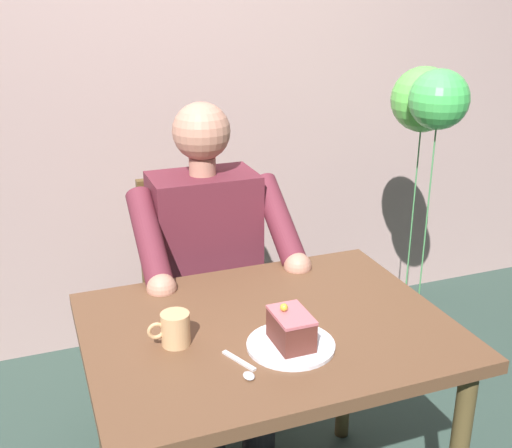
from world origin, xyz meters
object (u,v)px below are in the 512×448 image
(cake_slice, at_px, (291,328))
(dessert_spoon, at_px, (244,369))
(dining_table, at_px, (268,354))
(chair, at_px, (199,287))
(coffee_cup, at_px, (175,328))
(balloon_display, at_px, (428,129))
(seated_person, at_px, (212,275))

(cake_slice, distance_m, dessert_spoon, 0.16)
(dining_table, distance_m, chair, 0.70)
(dessert_spoon, bearing_deg, chair, -98.54)
(coffee_cup, height_order, dessert_spoon, coffee_cup)
(chair, relative_size, cake_slice, 7.06)
(chair, bearing_deg, dining_table, 90.00)
(dessert_spoon, bearing_deg, balloon_display, -142.03)
(seated_person, distance_m, coffee_cup, 0.60)
(dessert_spoon, bearing_deg, seated_person, -100.65)
(chair, distance_m, cake_slice, 0.86)
(coffee_cup, bearing_deg, chair, -109.89)
(chair, bearing_deg, cake_slice, 90.85)
(chair, height_order, seated_person, seated_person)
(dining_table, xyz_separation_m, dessert_spoon, (0.13, 0.18, 0.10))
(coffee_cup, bearing_deg, dessert_spoon, 125.93)
(seated_person, bearing_deg, balloon_display, -172.93)
(cake_slice, bearing_deg, seated_person, -88.91)
(chair, distance_m, balloon_display, 1.06)
(dining_table, xyz_separation_m, balloon_display, (-0.91, -0.63, 0.42))
(seated_person, xyz_separation_m, balloon_display, (-0.91, -0.11, 0.42))
(cake_slice, xyz_separation_m, dessert_spoon, (0.14, 0.06, -0.05))
(balloon_display, bearing_deg, dining_table, 34.83)
(seated_person, relative_size, dessert_spoon, 8.55)
(dining_table, xyz_separation_m, coffee_cup, (0.25, 0.01, 0.14))
(dining_table, distance_m, coffee_cup, 0.29)
(seated_person, distance_m, dessert_spoon, 0.71)
(seated_person, height_order, cake_slice, seated_person)
(dining_table, height_order, cake_slice, cake_slice)
(chair, xyz_separation_m, balloon_display, (-0.91, 0.06, 0.54))
(dining_table, height_order, chair, chair)
(dining_table, xyz_separation_m, cake_slice, (-0.01, 0.12, 0.14))
(chair, bearing_deg, seated_person, 90.00)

